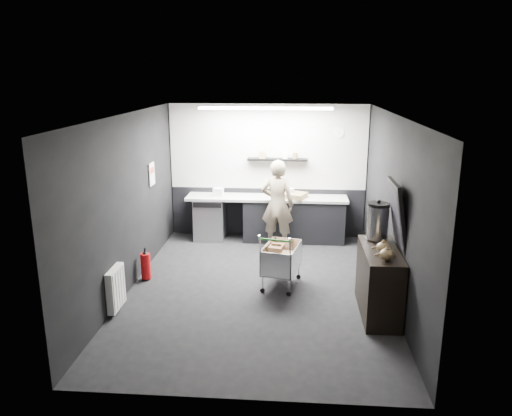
{
  "coord_description": "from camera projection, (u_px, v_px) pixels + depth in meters",
  "views": [
    {
      "loc": [
        0.53,
        -7.21,
        3.28
      ],
      "look_at": [
        -0.06,
        0.4,
        1.21
      ],
      "focal_mm": 35.0,
      "sensor_mm": 36.0,
      "label": 1
    }
  ],
  "objects": [
    {
      "name": "kitchen_wall_panel",
      "position": [
        268.0,
        147.0,
        9.98
      ],
      "size": [
        3.95,
        0.02,
        1.7
      ],
      "primitive_type": "cube",
      "color": "silver",
      "rests_on": "wall_back"
    },
    {
      "name": "cardboard_box",
      "position": [
        292.0,
        195.0,
        9.83
      ],
      "size": [
        0.63,
        0.57,
        0.1
      ],
      "primitive_type": "cube",
      "rotation": [
        0.0,
        0.0,
        -0.39
      ],
      "color": "#917D4D",
      "rests_on": "prep_counter"
    },
    {
      "name": "shopping_cart",
      "position": [
        281.0,
        260.0,
        7.85
      ],
      "size": [
        0.67,
        0.94,
        0.92
      ],
      "color": "silver",
      "rests_on": "floor"
    },
    {
      "name": "wall_front",
      "position": [
        237.0,
        279.0,
        4.83
      ],
      "size": [
        5.5,
        0.0,
        5.5
      ],
      "primitive_type": "plane",
      "rotation": [
        -1.57,
        0.0,
        0.0
      ],
      "color": "black",
      "rests_on": "floor"
    },
    {
      "name": "wall_right",
      "position": [
        393.0,
        209.0,
        7.33
      ],
      "size": [
        0.0,
        5.5,
        5.5
      ],
      "primitive_type": "plane",
      "rotation": [
        1.57,
        0.0,
        -1.57
      ],
      "color": "black",
      "rests_on": "floor"
    },
    {
      "name": "poster_red_band",
      "position": [
        152.0,
        170.0,
        8.81
      ],
      "size": [
        0.02,
        0.22,
        0.1
      ],
      "primitive_type": "cube",
      "color": "red",
      "rests_on": "poster"
    },
    {
      "name": "pink_tub",
      "position": [
        290.0,
        193.0,
        9.87
      ],
      "size": [
        0.18,
        0.18,
        0.18
      ],
      "primitive_type": "cylinder",
      "color": "silver",
      "rests_on": "prep_counter"
    },
    {
      "name": "ceiling_strip",
      "position": [
        265.0,
        108.0,
        8.91
      ],
      "size": [
        2.4,
        0.2,
        0.04
      ],
      "primitive_type": "cube",
      "color": "white",
      "rests_on": "ceiling"
    },
    {
      "name": "white_container",
      "position": [
        218.0,
        192.0,
        9.93
      ],
      "size": [
        0.21,
        0.17,
        0.17
      ],
      "primitive_type": "cube",
      "rotation": [
        0.0,
        0.0,
        -0.14
      ],
      "color": "white",
      "rests_on": "prep_counter"
    },
    {
      "name": "sideboard",
      "position": [
        380.0,
        272.0,
        6.93
      ],
      "size": [
        0.54,
        1.27,
        1.9
      ],
      "color": "black",
      "rests_on": "floor"
    },
    {
      "name": "ceiling",
      "position": [
        258.0,
        115.0,
        7.13
      ],
      "size": [
        5.5,
        5.5,
        0.0
      ],
      "primitive_type": "plane",
      "rotation": [
        3.14,
        0.0,
        0.0
      ],
      "color": "white",
      "rests_on": "wall_back"
    },
    {
      "name": "dado_panel",
      "position": [
        267.0,
        212.0,
        10.33
      ],
      "size": [
        3.95,
        0.02,
        1.0
      ],
      "primitive_type": "cube",
      "color": "black",
      "rests_on": "wall_back"
    },
    {
      "name": "wall_clock",
      "position": [
        339.0,
        133.0,
        9.78
      ],
      "size": [
        0.2,
        0.03,
        0.2
      ],
      "primitive_type": "cylinder",
      "rotation": [
        1.57,
        0.0,
        0.0
      ],
      "color": "white",
      "rests_on": "wall_back"
    },
    {
      "name": "floating_shelf",
      "position": [
        277.0,
        159.0,
        9.92
      ],
      "size": [
        1.2,
        0.22,
        0.04
      ],
      "primitive_type": "cube",
      "color": "black",
      "rests_on": "wall_back"
    },
    {
      "name": "person",
      "position": [
        277.0,
        204.0,
        9.49
      ],
      "size": [
        0.69,
        0.51,
        1.72
      ],
      "primitive_type": "imported",
      "rotation": [
        0.0,
        0.0,
        2.97
      ],
      "color": "beige",
      "rests_on": "floor"
    },
    {
      "name": "radiator",
      "position": [
        116.0,
        288.0,
        7.02
      ],
      "size": [
        0.1,
        0.5,
        0.6
      ],
      "primitive_type": "cube",
      "color": "white",
      "rests_on": "wall_left"
    },
    {
      "name": "wall_left",
      "position": [
        128.0,
        204.0,
        7.63
      ],
      "size": [
        0.0,
        5.5,
        5.5
      ],
      "primitive_type": "plane",
      "rotation": [
        1.57,
        0.0,
        1.57
      ],
      "color": "black",
      "rests_on": "floor"
    },
    {
      "name": "wall_back",
      "position": [
        268.0,
        171.0,
        10.13
      ],
      "size": [
        5.5,
        0.0,
        5.5
      ],
      "primitive_type": "plane",
      "rotation": [
        1.57,
        0.0,
        0.0
      ],
      "color": "black",
      "rests_on": "floor"
    },
    {
      "name": "fire_extinguisher",
      "position": [
        146.0,
        265.0,
        8.13
      ],
      "size": [
        0.16,
        0.16,
        0.52
      ],
      "color": "#BB0C0F",
      "rests_on": "floor"
    },
    {
      "name": "floor",
      "position": [
        258.0,
        289.0,
        7.83
      ],
      "size": [
        5.5,
        5.5,
        0.0
      ],
      "primitive_type": "plane",
      "color": "black",
      "rests_on": "ground"
    },
    {
      "name": "prep_counter",
      "position": [
        273.0,
        218.0,
        10.03
      ],
      "size": [
        3.2,
        0.61,
        0.9
      ],
      "color": "black",
      "rests_on": "floor"
    },
    {
      "name": "poster",
      "position": [
        152.0,
        174.0,
        8.83
      ],
      "size": [
        0.02,
        0.3,
        0.4
      ],
      "primitive_type": "cube",
      "color": "white",
      "rests_on": "wall_left"
    }
  ]
}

